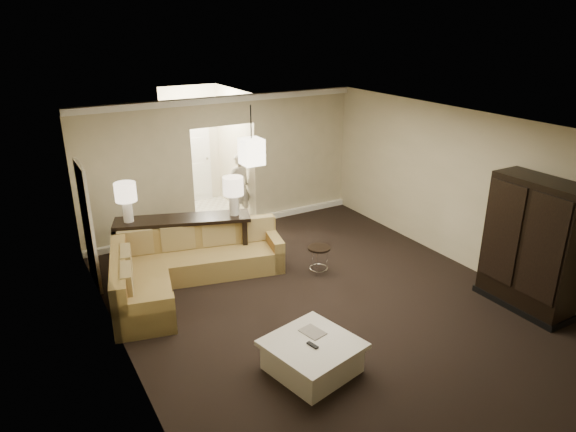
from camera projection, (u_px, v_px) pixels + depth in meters
ground at (332, 312)px, 7.92m from camera, size 8.00×8.00×0.00m
wall_back at (225, 164)px, 10.64m from camera, size 6.00×0.04×2.80m
wall_left at (125, 277)px, 6.01m from camera, size 0.04×8.00×2.80m
wall_right at (479, 195)px, 8.81m from camera, size 0.04×8.00×2.80m
ceiling at (339, 132)px, 6.91m from camera, size 6.00×8.00×0.02m
crown_molding at (223, 100)px, 10.12m from camera, size 6.00×0.10×0.12m
baseboard at (228, 225)px, 11.08m from camera, size 6.00×0.10×0.12m
side_door at (88, 226)px, 8.41m from camera, size 0.05×0.90×2.10m
foyer at (201, 155)px, 11.76m from camera, size 1.44×2.02×2.80m
sectional_sofa at (182, 267)px, 8.59m from camera, size 3.29×2.43×0.86m
coffee_table at (312, 356)px, 6.53m from camera, size 1.25×1.25×0.44m
console_table at (184, 237)px, 9.24m from camera, size 2.42×1.31×0.92m
armoire at (532, 248)px, 7.74m from camera, size 0.62×1.44×2.07m
drink_table at (319, 254)px, 9.00m from camera, size 0.40×0.40×0.50m
table_lamp_left at (126, 196)px, 8.78m from camera, size 0.37×0.37×0.70m
table_lamp_right at (233, 190)px, 9.09m from camera, size 0.37×0.37×0.70m
pendant_light at (252, 151)px, 9.39m from camera, size 0.38×0.38×1.09m
person at (239, 183)px, 11.29m from camera, size 0.69×0.53×1.69m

